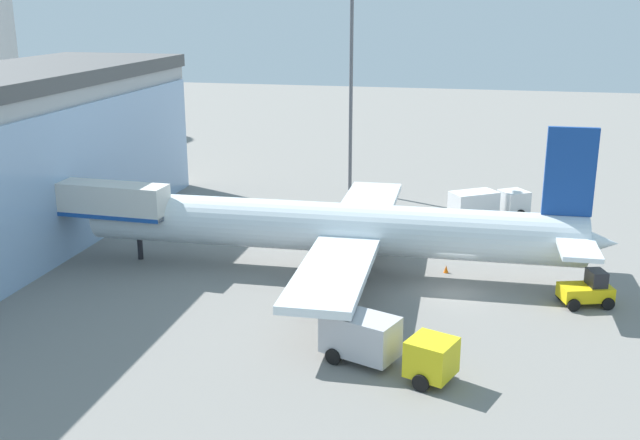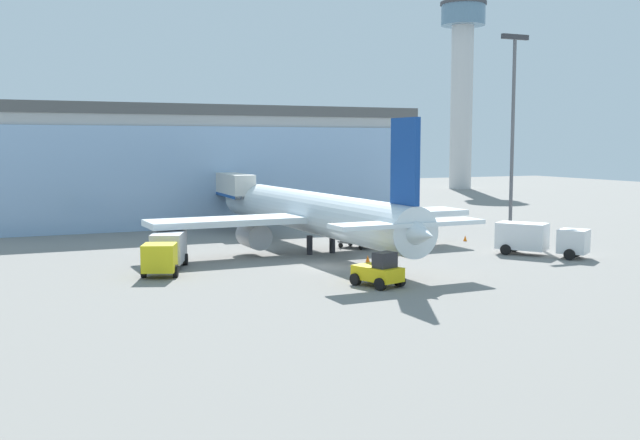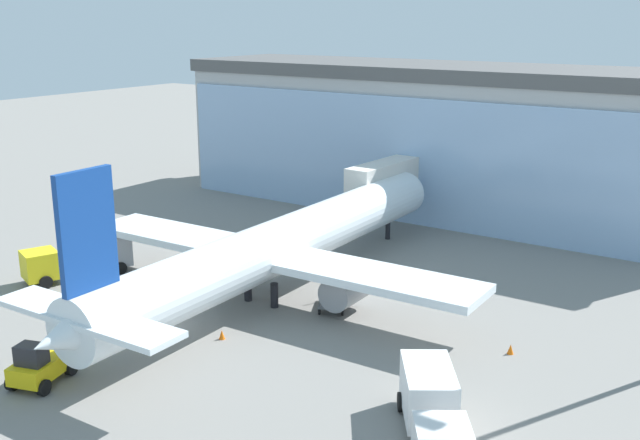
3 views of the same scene
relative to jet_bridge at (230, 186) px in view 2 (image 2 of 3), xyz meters
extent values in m
plane|color=gray|center=(-0.45, -26.88, -4.69)|extent=(240.00, 240.00, 0.00)
cube|color=#ACACAC|center=(-0.45, 8.64, 1.47)|extent=(49.24, 13.14, 12.32)
cube|color=#94B3D9|center=(-0.44, 1.98, 0.86)|extent=(48.22, 0.43, 11.09)
cube|color=#525252|center=(-0.45, 8.64, 8.23)|extent=(50.22, 13.40, 1.20)
cube|color=silver|center=(-0.01, -0.11, 0.19)|extent=(2.76, 12.39, 2.40)
cube|color=#194799|center=(-0.01, -0.11, -0.86)|extent=(2.81, 12.39, 0.30)
cylinder|color=#4C4C51|center=(0.21, 4.50, -2.85)|extent=(0.70, 0.70, 3.68)
cylinder|color=silver|center=(64.22, 50.32, 11.64)|extent=(4.41, 4.41, 32.66)
cylinder|color=slate|center=(64.22, 50.32, 29.97)|extent=(8.75, 8.75, 4.00)
cylinder|color=#3F3F44|center=(64.22, 50.32, 32.27)|extent=(9.19, 9.19, 0.60)
cylinder|color=#59595E|center=(25.58, -15.04, 5.18)|extent=(0.36, 0.36, 19.74)
cube|color=#333338|center=(25.58, -15.04, 15.30)|extent=(3.20, 0.40, 0.50)
cylinder|color=white|center=(1.53, -17.86, -1.32)|extent=(4.34, 34.98, 3.53)
cone|color=white|center=(1.12, -0.41, -1.32)|extent=(3.60, 3.08, 3.53)
cone|color=white|center=(1.93, -35.31, -1.32)|extent=(3.27, 4.07, 3.18)
cube|color=white|center=(1.57, -19.60, -1.68)|extent=(28.77, 4.87, 0.50)
cube|color=white|center=(1.91, -34.31, -0.79)|extent=(11.05, 2.66, 0.30)
cube|color=navy|center=(1.90, -33.81, 3.37)|extent=(0.43, 3.21, 5.86)
cylinder|color=gray|center=(-3.89, -19.23, -3.03)|extent=(2.17, 3.25, 2.10)
cylinder|color=gray|center=(7.00, -18.98, -3.03)|extent=(2.17, 3.25, 2.10)
cylinder|color=black|center=(0.53, -20.63, -3.89)|extent=(0.50, 0.50, 1.60)
cylinder|color=black|center=(2.65, -20.58, -3.89)|extent=(0.50, 0.50, 1.60)
cylinder|color=black|center=(1.19, -3.41, -3.89)|extent=(0.40, 0.40, 1.60)
cube|color=yellow|center=(-13.17, -26.26, -3.29)|extent=(2.85, 2.85, 1.90)
cube|color=#B2B2B7|center=(-11.66, -22.35, -3.14)|extent=(3.50, 4.52, 2.20)
cylinder|color=black|center=(-12.15, -26.66, -4.24)|extent=(0.60, 0.95, 0.90)
cylinder|color=black|center=(-14.20, -25.87, -4.24)|extent=(0.60, 0.95, 0.90)
cylinder|color=black|center=(-10.27, -21.81, -4.24)|extent=(0.60, 0.95, 0.90)
cylinder|color=black|center=(-12.32, -21.02, -4.24)|extent=(0.60, 0.95, 0.90)
cube|color=silver|center=(19.21, -31.16, -3.29)|extent=(3.05, 3.05, 1.90)
cube|color=white|center=(16.88, -27.67, -3.14)|extent=(4.05, 4.55, 2.20)
cylinder|color=black|center=(20.13, -30.55, -4.24)|extent=(0.75, 0.91, 0.90)
cylinder|color=black|center=(18.30, -31.77, -4.24)|extent=(0.75, 0.91, 0.90)
cylinder|color=black|center=(17.24, -26.22, -4.24)|extent=(0.75, 0.91, 0.90)
cylinder|color=black|center=(15.41, -27.45, -4.24)|extent=(0.75, 0.91, 0.90)
cube|color=slate|center=(5.82, -18.65, -4.17)|extent=(2.69, 3.22, 0.16)
cylinder|color=black|center=(6.97, -19.32, -4.47)|extent=(0.31, 0.45, 0.44)
cylinder|color=slate|center=(6.97, -19.32, -3.64)|extent=(0.08, 0.08, 0.90)
cylinder|color=black|center=(5.69, -19.97, -4.47)|extent=(0.31, 0.45, 0.44)
cylinder|color=slate|center=(5.69, -19.97, -3.64)|extent=(0.08, 0.08, 0.90)
cylinder|color=black|center=(5.96, -17.32, -4.47)|extent=(0.31, 0.45, 0.44)
cylinder|color=slate|center=(5.96, -17.32, -3.64)|extent=(0.08, 0.08, 0.90)
cylinder|color=black|center=(4.68, -17.97, -4.47)|extent=(0.31, 0.45, 0.44)
cylinder|color=slate|center=(4.68, -17.97, -3.64)|extent=(0.08, 0.08, 0.90)
cube|color=yellow|center=(-0.84, -35.13, -3.84)|extent=(2.67, 3.59, 0.90)
cube|color=#26262B|center=(-0.65, -35.74, -2.89)|extent=(1.63, 1.37, 1.00)
cylinder|color=black|center=(-2.03, -34.33, -4.29)|extent=(0.57, 0.87, 0.80)
cylinder|color=black|center=(-0.32, -33.79, -4.29)|extent=(0.57, 0.87, 0.80)
cylinder|color=black|center=(-1.37, -36.47, -4.29)|extent=(0.57, 0.87, 0.80)
cylinder|color=black|center=(0.35, -35.93, -4.29)|extent=(0.57, 0.87, 0.80)
cone|color=orange|center=(3.15, -26.12, -4.41)|extent=(0.36, 0.36, 0.55)
cone|color=orange|center=(17.45, -18.70, -4.41)|extent=(0.36, 0.36, 0.55)
camera|label=1|loc=(-47.99, -28.17, 14.14)|focal=42.00mm
camera|label=2|loc=(-23.74, -77.55, 4.61)|focal=42.00mm
camera|label=3|loc=(29.99, -55.49, 13.14)|focal=42.00mm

